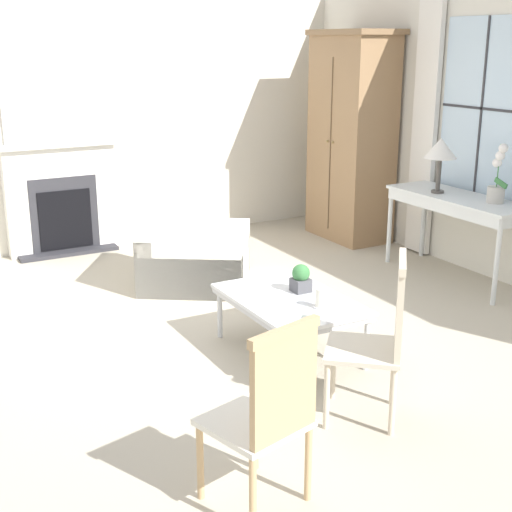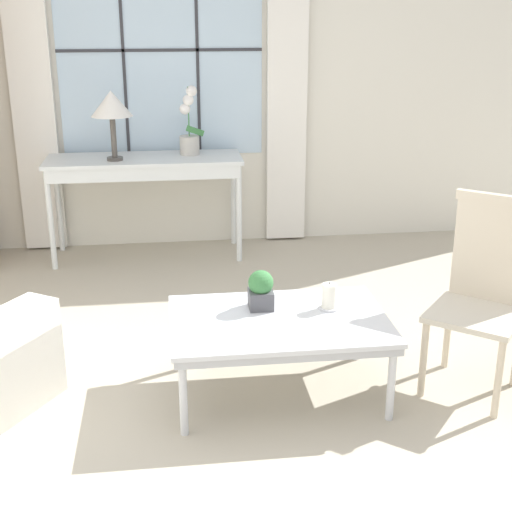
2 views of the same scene
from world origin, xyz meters
The scene contains 9 objects.
ground_plane centered at (0.00, 0.00, 0.00)m, with size 14.00×14.00×0.00m, color #B2A893.
wall_back_windowed centered at (0.00, 3.02, 1.40)m, with size 7.20×0.14×2.80m.
console_table centered at (-0.16, 2.67, 0.73)m, with size 1.52×0.53×0.81m.
table_lamp centered at (-0.38, 2.59, 1.23)m, with size 0.31×0.31×0.53m.
potted_orchid centered at (0.20, 2.75, 1.01)m, with size 0.20×0.16×0.54m.
side_chair_wooden centered at (1.61, 0.35, 0.57)m, with size 0.62×0.62×1.03m.
coffee_table centered at (0.54, 0.37, 0.39)m, with size 1.11×0.74×0.43m.
potted_plant_small centered at (0.47, 0.51, 0.54)m, with size 0.13×0.13×0.21m.
pillar_candle centered at (0.82, 0.45, 0.50)m, with size 0.11×0.11×0.15m.
Camera 2 is at (-0.00, -2.90, 1.94)m, focal length 50.00 mm.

